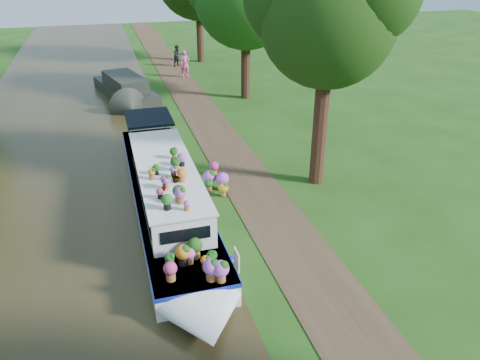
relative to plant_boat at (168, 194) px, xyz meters
The scene contains 9 objects.
ground 3.10m from the plant_boat, 40.93° to the right, with size 100.00×100.00×0.00m, color #1B4411.
canal_water 4.31m from the plant_boat, 152.52° to the right, with size 10.00×100.00×0.02m, color #2D2613.
towpath 4.05m from the plant_boat, 29.49° to the right, with size 2.20×100.00×0.03m, color #42301F.
plant_boat is the anchor object (origin of this frame).
tree_near_overhang 8.41m from the plant_boat, 10.46° to the left, with size 5.52×5.28×8.99m.
second_boat 14.94m from the plant_boat, 91.62° to the left, with size 3.79×7.95×1.46m.
pedestrian_pink 19.58m from the plant_boat, 78.00° to the left, with size 0.69×0.45×1.89m, color pink.
pedestrian_dark 23.17m from the plant_boat, 79.68° to the left, with size 0.78×0.61×1.61m, color black.
verge_plant 2.58m from the plant_boat, 44.09° to the left, with size 0.39×0.34×0.43m, color #275A1B.
Camera 1 is at (-3.85, -12.28, 8.43)m, focal length 35.00 mm.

